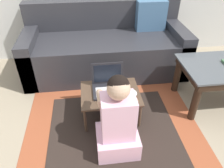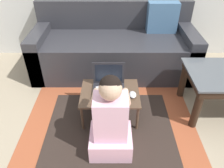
% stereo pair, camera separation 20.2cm
% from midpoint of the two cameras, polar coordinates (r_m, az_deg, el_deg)
% --- Properties ---
extents(ground_plane, '(16.00, 16.00, 0.00)m').
position_cam_midpoint_polar(ground_plane, '(2.14, 3.35, -9.74)').
color(ground_plane, gray).
extents(area_rug, '(1.60, 1.40, 0.01)m').
position_cam_midpoint_polar(area_rug, '(2.05, 2.26, -11.95)').
color(area_rug, '#9E4C2D').
rests_on(area_rug, ground_plane).
extents(couch, '(1.92, 0.81, 0.82)m').
position_cam_midpoint_polar(couch, '(2.77, 2.76, 9.37)').
color(couch, '#2D2D33').
rests_on(couch, ground_plane).
extents(laptop_desk, '(0.54, 0.43, 0.28)m').
position_cam_midpoint_polar(laptop_desk, '(2.03, 2.23, -2.93)').
color(laptop_desk, '#4C3828').
rests_on(laptop_desk, ground_plane).
extents(laptop, '(0.30, 0.24, 0.24)m').
position_cam_midpoint_polar(laptop, '(2.02, 1.90, -0.71)').
color(laptop, '#232328').
rests_on(laptop, laptop_desk).
extents(computer_mouse, '(0.06, 0.09, 0.04)m').
position_cam_midpoint_polar(computer_mouse, '(1.98, 8.27, -2.88)').
color(computer_mouse, silver).
rests_on(computer_mouse, laptop_desk).
extents(person_seated, '(0.34, 0.40, 0.73)m').
position_cam_midpoint_polar(person_seated, '(1.69, 3.03, -10.07)').
color(person_seated, '#E5B2CC').
rests_on(person_seated, ground_plane).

